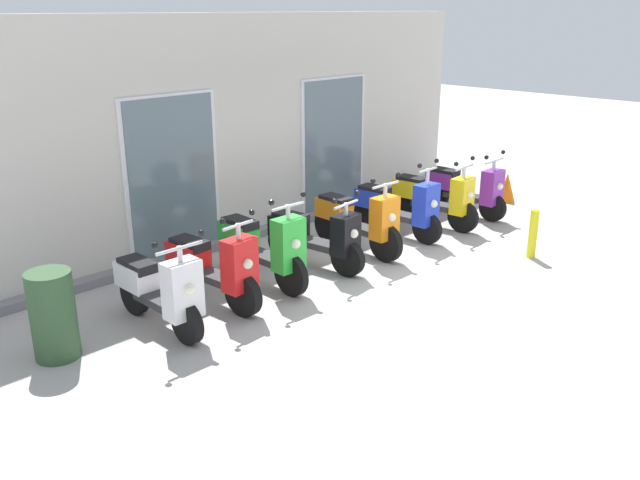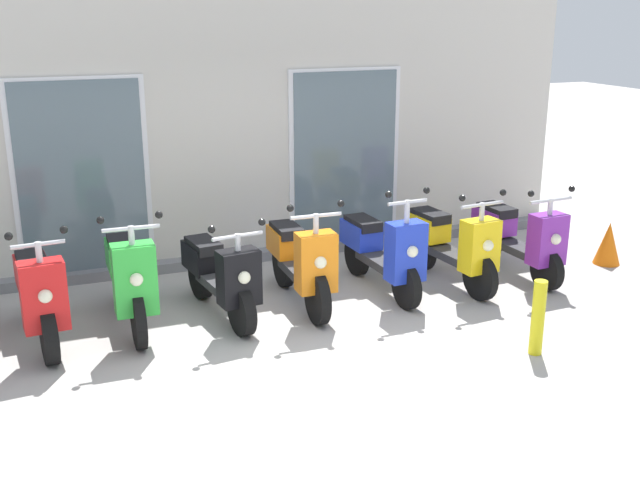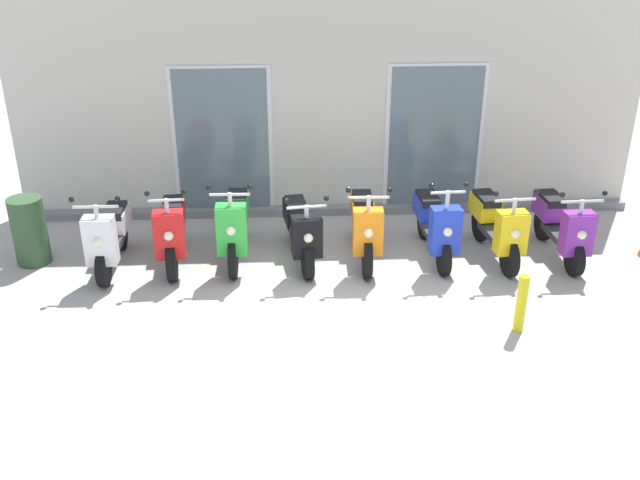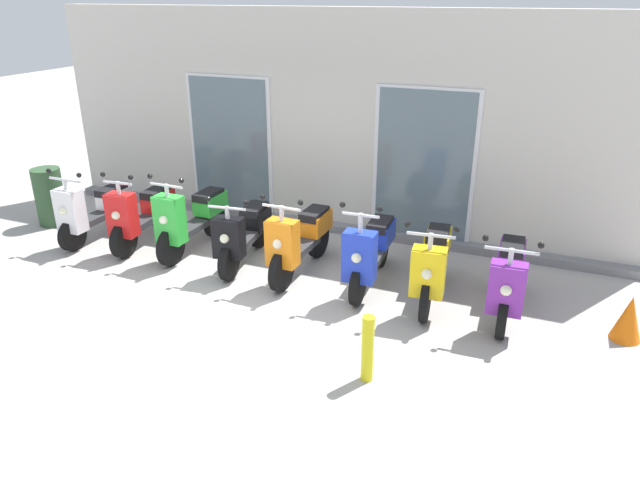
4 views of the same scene
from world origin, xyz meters
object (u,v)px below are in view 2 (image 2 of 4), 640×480
scooter_purple (518,236)px  traffic_cone (608,243)px  scooter_red (39,294)px  scooter_blue (382,250)px  scooter_orange (300,260)px  scooter_green (129,277)px  scooter_black (219,274)px  scooter_yellow (451,243)px  curb_bollard (538,318)px

scooter_purple → traffic_cone: 1.30m
traffic_cone → scooter_red: bearing=178.6°
scooter_blue → scooter_orange: bearing=-178.6°
scooter_green → scooter_purple: size_ratio=1.06×
scooter_blue → scooter_black: bearing=-179.7°
scooter_black → scooter_orange: bearing=-1.0°
scooter_red → scooter_yellow: size_ratio=0.97×
scooter_red → traffic_cone: (6.50, -0.16, -0.21)m
scooter_blue → scooter_purple: scooter_blue is taller
scooter_purple → traffic_cone: (1.28, -0.07, -0.21)m
scooter_blue → scooter_purple: (1.69, -0.11, -0.01)m
scooter_green → scooter_purple: bearing=-1.9°
scooter_black → curb_bollard: 3.10m
scooter_green → scooter_black: scooter_green is taller
scooter_green → scooter_yellow: size_ratio=1.04×
scooter_purple → scooter_black: bearing=178.4°
scooter_yellow → scooter_green: bearing=177.9°
scooter_black → curb_bollard: size_ratio=2.27×
scooter_green → curb_bollard: 3.85m
scooter_red → scooter_blue: bearing=0.3°
scooter_black → scooter_purple: scooter_purple is taller
scooter_purple → traffic_cone: bearing=-2.9°
scooter_black → scooter_orange: scooter_orange is taller
scooter_yellow → scooter_purple: size_ratio=1.02×
scooter_yellow → scooter_purple: scooter_yellow is taller
scooter_orange → traffic_cone: bearing=-2.2°
traffic_cone → scooter_yellow: bearing=177.8°
scooter_green → scooter_orange: 1.74m
scooter_blue → curb_bollard: (0.60, -1.93, -0.13)m
scooter_orange → traffic_cone: scooter_orange is taller
scooter_purple → curb_bollard: (-1.09, -1.83, -0.12)m
scooter_red → curb_bollard: 4.55m
scooter_red → scooter_black: scooter_red is taller
scooter_red → scooter_blue: (3.52, 0.02, 0.01)m
scooter_red → scooter_purple: (5.22, -0.09, -0.00)m
scooter_orange → curb_bollard: 2.47m
scooter_black → scooter_blue: bearing=0.3°
scooter_black → scooter_orange: (0.86, -0.02, 0.04)m
scooter_green → scooter_black: size_ratio=1.04×
scooter_yellow → curb_bollard: 1.86m
scooter_green → curb_bollard: bearing=-30.9°
scooter_orange → curb_bollard: size_ratio=2.38×
scooter_yellow → curb_bollard: size_ratio=2.28×
scooter_red → scooter_purple: scooter_red is taller
scooter_orange → curb_bollard: bearing=-50.7°
scooter_purple → curb_bollard: bearing=-120.9°
scooter_red → scooter_green: (0.83, 0.06, 0.04)m
scooter_green → scooter_black: 0.88m
scooter_green → scooter_blue: (2.70, -0.04, -0.03)m
scooter_green → scooter_yellow: bearing=-2.1°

